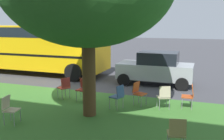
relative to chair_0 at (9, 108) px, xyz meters
name	(u,v)px	position (x,y,z in m)	size (l,w,h in m)	color
ground	(88,90)	(-0.60, -4.44, -0.52)	(80.00, 80.00, 0.00)	#424247
grass_verge	(49,113)	(-0.60, -1.24, -0.52)	(48.00, 6.00, 0.01)	#3D752D
chair_0	(9,108)	(0.00, 0.00, 0.00)	(0.48, 0.47, 0.88)	beige
chair_1	(83,88)	(-1.07, -2.97, 0.00)	(0.46, 0.46, 0.88)	#B7332D
chair_2	(164,95)	(-4.29, -2.92, 0.00)	(0.55, 0.55, 0.88)	beige
chair_3	(177,132)	(-5.04, 0.11, 0.00)	(0.50, 0.51, 0.88)	olive
chair_4	(189,95)	(-5.15, -3.34, 0.00)	(0.44, 0.44, 0.88)	#C64C1E
chair_5	(138,92)	(-3.31, -3.13, 0.00)	(0.53, 0.53, 0.88)	#C64C1E
chair_6	(64,86)	(-0.24, -2.93, 0.00)	(0.57, 0.56, 0.88)	#B7332D
chair_7	(118,95)	(-2.72, -2.43, 0.00)	(0.53, 0.53, 0.88)	#335184
parked_car	(156,68)	(-3.34, -6.64, 0.32)	(3.70, 1.92, 1.65)	#ADB2B7
school_bus	(25,44)	(4.86, -7.04, 1.24)	(10.40, 2.80, 2.88)	yellow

